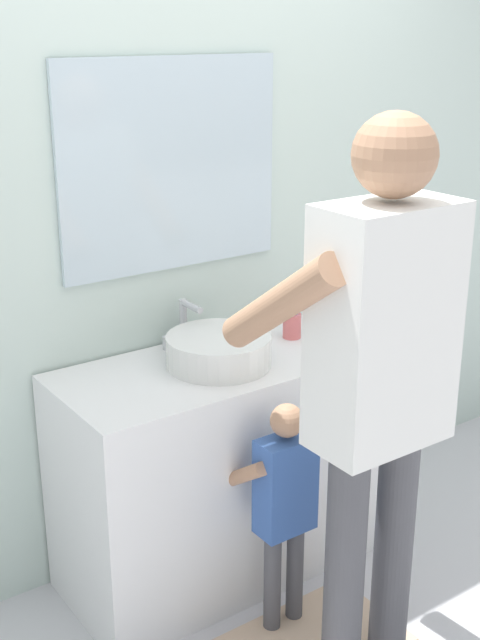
# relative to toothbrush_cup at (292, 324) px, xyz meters

# --- Properties ---
(ground_plane) EXTENTS (14.00, 14.00, 0.00)m
(ground_plane) POSITION_rel_toothbrush_cup_xyz_m (-0.38, -0.35, -0.91)
(ground_plane) COLOR silver
(back_wall) EXTENTS (4.40, 0.10, 2.70)m
(back_wall) POSITION_rel_toothbrush_cup_xyz_m (-0.38, 0.27, 0.45)
(back_wall) COLOR silver
(back_wall) RESTS_ON ground
(vanity_cabinet) EXTENTS (1.15, 0.54, 0.85)m
(vanity_cabinet) POSITION_rel_toothbrush_cup_xyz_m (-0.38, -0.05, -0.48)
(vanity_cabinet) COLOR white
(vanity_cabinet) RESTS_ON ground
(sink_basin) EXTENTS (0.37, 0.37, 0.11)m
(sink_basin) POSITION_rel_toothbrush_cup_xyz_m (-0.38, -0.07, 0.00)
(sink_basin) COLOR silver
(sink_basin) RESTS_ON vanity_cabinet
(faucet) EXTENTS (0.18, 0.14, 0.18)m
(faucet) POSITION_rel_toothbrush_cup_xyz_m (-0.38, 0.16, 0.03)
(faucet) COLOR #B7BABF
(faucet) RESTS_ON vanity_cabinet
(toothbrush_cup) EXTENTS (0.07, 0.07, 0.21)m
(toothbrush_cup) POSITION_rel_toothbrush_cup_xyz_m (0.00, 0.00, 0.00)
(toothbrush_cup) COLOR #D86666
(toothbrush_cup) RESTS_ON vanity_cabinet
(child_toddler) EXTENTS (0.26, 0.26, 0.85)m
(child_toddler) POSITION_rel_toothbrush_cup_xyz_m (-0.38, -0.45, -0.40)
(child_toddler) COLOR #47474C
(child_toddler) RESTS_ON ground
(adult_parent) EXTENTS (0.55, 0.58, 1.78)m
(adult_parent) POSITION_rel_toothbrush_cup_xyz_m (-0.28, -0.74, 0.16)
(adult_parent) COLOR #47474C
(adult_parent) RESTS_ON ground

